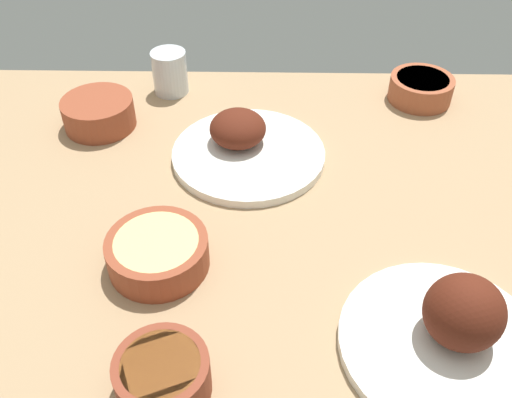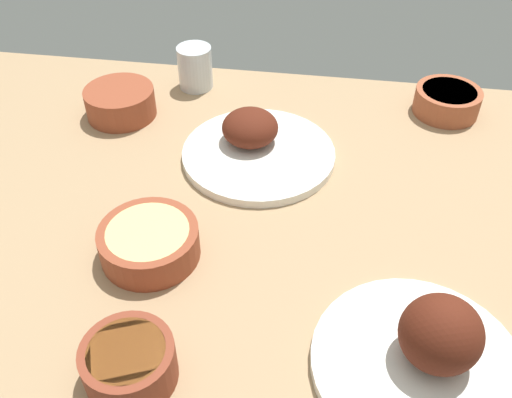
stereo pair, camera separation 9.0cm
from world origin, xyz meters
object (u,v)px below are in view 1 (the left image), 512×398
plate_near_viewer (245,145)px  bowl_soup (163,376)px  water_tumbler (170,72)px  plate_far_side (452,330)px  bowl_cream (421,88)px  bowl_potatoes (158,252)px  bowl_onions (99,112)px

plate_near_viewer → bowl_soup: (8.08, 47.06, 1.02)cm
water_tumbler → bowl_soup: bearing=96.8°
plate_near_viewer → plate_far_side: 48.59cm
water_tumbler → plate_near_viewer: bearing=126.4°
bowl_cream → plate_near_viewer: bearing=28.9°
plate_far_side → bowl_potatoes: bearing=-18.7°
plate_far_side → bowl_potatoes: (39.00, -13.19, -0.53)cm
plate_far_side → bowl_soup: plate_far_side is taller
plate_near_viewer → bowl_potatoes: (11.70, 27.00, 0.64)cm
bowl_cream → bowl_soup: size_ratio=1.14×
bowl_potatoes → bowl_soup: (-3.63, 20.07, 0.38)cm
bowl_onions → bowl_cream: bowl_onions is taller
plate_near_viewer → bowl_potatoes: bearing=66.6°
bowl_onions → water_tumbler: (-12.16, -13.12, 1.39)cm
plate_far_side → plate_near_viewer: bearing=-55.8°
bowl_potatoes → plate_near_viewer: bearing=-113.4°
water_tumbler → bowl_onions: bearing=47.2°
plate_near_viewer → bowl_onions: 29.85cm
plate_near_viewer → water_tumbler: water_tumbler is taller
water_tumbler → bowl_cream: bearing=177.4°
bowl_potatoes → bowl_soup: size_ratio=1.31×
bowl_cream → bowl_soup: 79.78cm
bowl_cream → water_tumbler: (51.91, -2.38, 1.72)cm
plate_far_side → bowl_onions: size_ratio=1.93×
bowl_cream → bowl_soup: bowl_soup is taller
bowl_cream → water_tumbler: water_tumbler is taller
plate_far_side → bowl_cream: plate_far_side is taller
bowl_potatoes → water_tumbler: (4.60, -49.07, 1.76)cm
plate_far_side → water_tumbler: 76.02cm
plate_far_side → bowl_soup: size_ratio=2.33×
plate_near_viewer → water_tumbler: bearing=-53.6°
bowl_onions → bowl_soup: (-20.38, 56.02, 0.01)cm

